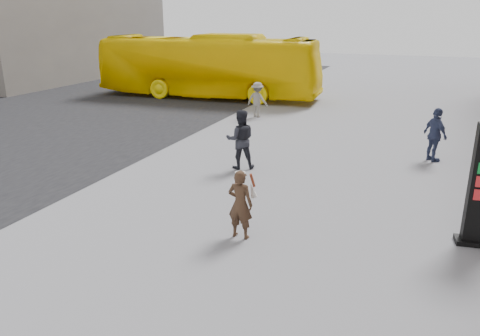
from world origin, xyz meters
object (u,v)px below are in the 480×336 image
at_px(bus, 208,66).
at_px(pedestrian_c, 435,135).
at_px(woman, 240,203).
at_px(pedestrian_b, 257,100).
at_px(pedestrian_a, 240,139).

bearing_deg(bus, pedestrian_c, -128.05).
bearing_deg(pedestrian_c, woman, 114.82).
relative_size(woman, bus, 0.12).
bearing_deg(pedestrian_b, bus, -32.76).
xyz_separation_m(bus, pedestrian_c, (12.10, -8.49, -0.89)).
bearing_deg(pedestrian_a, pedestrian_b, -99.11).
xyz_separation_m(pedestrian_a, pedestrian_b, (-2.08, 7.38, -0.11)).
relative_size(pedestrian_b, pedestrian_c, 0.92).
relative_size(bus, pedestrian_b, 7.84).
relative_size(woman, pedestrian_c, 0.87).
height_order(pedestrian_a, pedestrian_c, pedestrian_a).
bearing_deg(pedestrian_b, woman, 117.98).
xyz_separation_m(pedestrian_b, pedestrian_c, (7.66, -4.38, 0.07)).
xyz_separation_m(woman, bus, (-8.29, 15.92, 0.99)).
distance_m(woman, pedestrian_b, 12.43).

